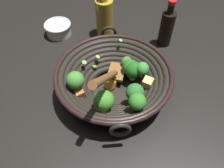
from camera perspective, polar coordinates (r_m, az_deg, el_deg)
ground_plane at (r=0.70m, az=0.37°, el=-1.66°), size 4.00×4.00×0.00m
wok at (r=0.66m, az=0.52°, el=1.31°), size 0.34×0.34×0.25m
soy_sauce_bottle at (r=0.84m, az=13.74°, el=13.80°), size 0.05×0.05×0.18m
cooking_oil_bottle at (r=0.86m, az=-1.94°, el=16.87°), size 0.06×0.06×0.19m
prep_bowl at (r=0.91m, az=-13.57°, el=13.59°), size 0.10×0.10×0.05m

